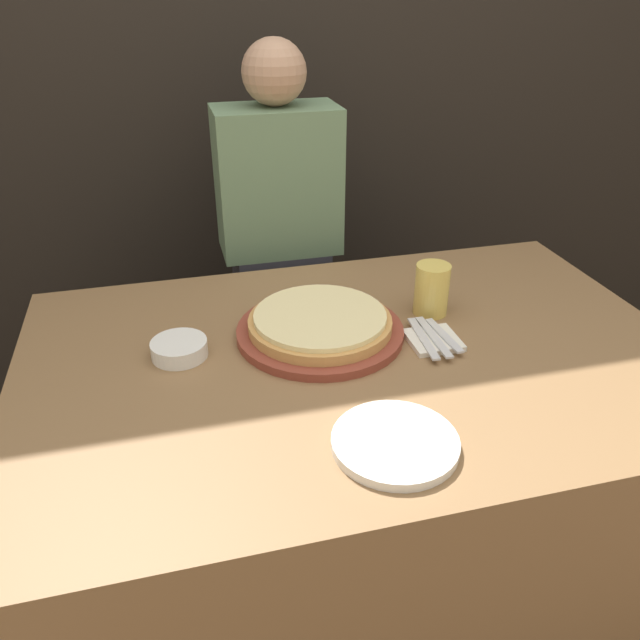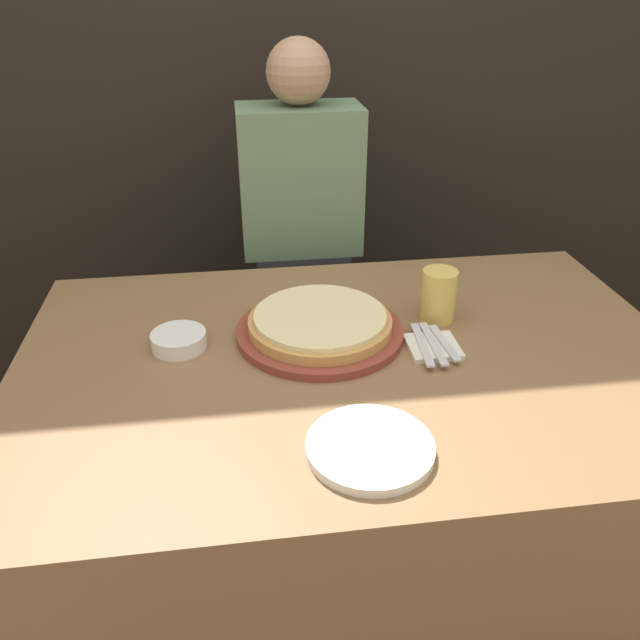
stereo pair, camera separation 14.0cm
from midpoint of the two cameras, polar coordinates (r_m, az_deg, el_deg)
The scene contains 12 objects.
ground_plane at distance 1.84m, azimuth 4.84°, elevation -22.38°, with size 12.00×12.00×0.00m, color brown.
back_wall at distance 2.18m, azimuth -0.03°, elevation 25.69°, with size 6.00×0.05×2.60m.
dining_table at distance 1.57m, azimuth 5.39°, elevation -14.30°, with size 1.45×0.95×0.71m.
pizza_on_board at distance 1.40m, azimuth 2.85°, elevation -0.61°, with size 0.38×0.38×0.06m.
beer_glass at distance 1.49m, azimuth 13.45°, elevation 2.33°, with size 0.08×0.08×0.12m.
dinner_plate at distance 1.10m, azimuth 8.30°, elevation -11.59°, with size 0.22×0.22×0.02m.
side_bowl at distance 1.38m, azimuth -9.99°, elevation -1.91°, with size 0.12×0.12×0.04m.
napkin_stack at distance 1.40m, azimuth 13.14°, elevation -2.49°, with size 0.11×0.11×0.01m.
fork at distance 1.39m, azimuth 12.21°, elevation -2.28°, with size 0.03×0.18×0.00m.
dinner_knife at distance 1.39m, azimuth 13.18°, elevation -2.19°, with size 0.02×0.18×0.00m.
spoon at distance 1.40m, azimuth 14.13°, elevation -2.11°, with size 0.03×0.15×0.00m.
diner_person at distance 1.96m, azimuth 0.33°, elevation 5.03°, with size 0.35×0.20×1.29m.
Camera 2 is at (-0.23, -1.12, 1.44)m, focal length 35.00 mm.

